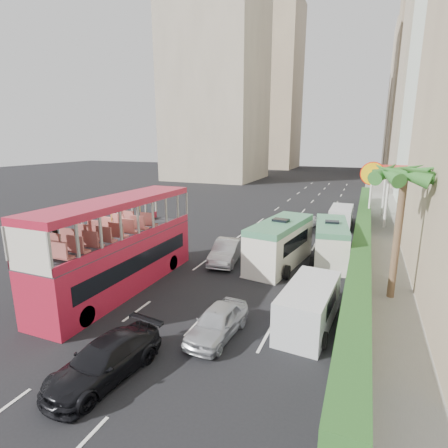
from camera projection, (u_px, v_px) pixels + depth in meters
The scene contains 19 objects.
ground_plane at pixel (222, 306), 17.38m from camera, with size 200.00×200.00×0.00m, color black.
double_decker_bus at pixel (120, 245), 18.99m from camera, with size 2.50×11.00×5.06m, color #B41931.
car_silver_lane_a at pixel (227, 262), 23.78m from camera, with size 1.58×4.53×1.49m, color silver.
car_silver_lane_b at pixel (218, 336), 14.75m from camera, with size 1.54×3.82×1.30m, color silver.
car_black at pixel (106, 377), 12.20m from camera, with size 1.84×4.54×1.32m, color black.
van_asset at pixel (301, 229), 32.51m from camera, with size 2.13×4.62×1.28m, color silver.
minibus_near at pixel (280, 243), 22.86m from camera, with size 2.22×6.67×2.96m, color silver.
minibus_far at pixel (331, 242), 23.67m from camera, with size 2.00×6.00×2.66m, color silver.
panel_van_near at pixel (309, 306), 15.36m from camera, with size 1.90×4.76×1.90m, color silver.
panel_van_far at pixel (341, 217), 33.12m from camera, with size 1.91×4.79×1.91m, color silver.
sidewalk at pixel (392, 218), 36.55m from camera, with size 6.00×120.00×0.18m, color #99968C.
kerb_wall at pixel (362, 236), 27.54m from camera, with size 0.30×44.00×1.00m, color silver.
hedge at pixel (363, 226), 27.34m from camera, with size 1.10×44.00×0.70m, color #2D6626.
palm_tree at pixel (397, 237), 17.32m from camera, with size 0.36×0.36×6.40m, color brown.
shell_station at pixel (408, 197), 33.77m from camera, with size 6.50×8.00×5.50m, color silver.
tower_far_a at pixel (427, 78), 79.81m from camera, with size 14.00×14.00×44.00m, color tan.
tower_far_b at pixel (415, 98), 100.09m from camera, with size 14.00×14.00×40.00m, color #B4A68E.
tower_left_a at pixel (216, 48), 69.64m from camera, with size 18.00×18.00×52.00m, color #B4A68E.
tower_left_b at pixel (271, 87), 101.12m from camera, with size 16.00×16.00×46.00m, color tan.
Camera 1 is at (6.14, -14.71, 8.05)m, focal length 28.00 mm.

